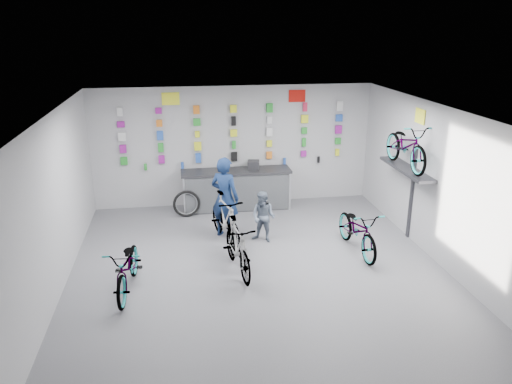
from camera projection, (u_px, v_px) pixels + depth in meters
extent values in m
plane|color=#4E4E53|center=(260.00, 274.00, 9.28)|extent=(8.00, 8.00, 0.00)
plane|color=white|center=(260.00, 114.00, 8.31)|extent=(8.00, 8.00, 0.00)
plane|color=#ACACAE|center=(234.00, 146.00, 12.53)|extent=(7.00, 0.00, 7.00)
plane|color=#ACACAE|center=(325.00, 328.00, 5.05)|extent=(7.00, 0.00, 7.00)
plane|color=#ACACAE|center=(52.00, 210.00, 8.27)|extent=(0.00, 8.00, 8.00)
plane|color=#ACACAE|center=(444.00, 189.00, 9.32)|extent=(0.00, 8.00, 8.00)
cube|color=black|center=(236.00, 191.00, 12.45)|extent=(2.60, 0.60, 0.90)
cube|color=silver|center=(238.00, 194.00, 12.16)|extent=(2.60, 0.02, 0.90)
cube|color=silver|center=(184.00, 197.00, 11.96)|extent=(0.04, 0.04, 0.96)
cube|color=silver|center=(290.00, 191.00, 12.36)|extent=(0.04, 0.04, 0.96)
cube|color=black|center=(236.00, 171.00, 12.28)|extent=(2.70, 0.66, 0.06)
cube|color=#238E2A|center=(124.00, 161.00, 12.14)|extent=(0.17, 0.06, 0.19)
cube|color=#901789|center=(162.00, 159.00, 12.28)|extent=(0.15, 0.06, 0.20)
cube|color=#2652B3|center=(198.00, 158.00, 12.41)|extent=(0.13, 0.06, 0.24)
cube|color=black|center=(234.00, 156.00, 12.55)|extent=(0.15, 0.06, 0.23)
cube|color=orange|center=(269.00, 155.00, 12.68)|extent=(0.14, 0.06, 0.18)
cube|color=#901789|center=(304.00, 154.00, 12.82)|extent=(0.14, 0.06, 0.15)
cube|color=yellow|center=(337.00, 152.00, 12.95)|extent=(0.10, 0.06, 0.18)
cube|color=#901789|center=(123.00, 149.00, 12.05)|extent=(0.16, 0.06, 0.20)
cube|color=#238E2A|center=(161.00, 147.00, 12.18)|extent=(0.13, 0.06, 0.22)
cube|color=yellow|center=(198.00, 146.00, 12.32)|extent=(0.17, 0.06, 0.21)
cube|color=#238E2A|center=(234.00, 145.00, 12.45)|extent=(0.09, 0.06, 0.20)
cube|color=yellow|center=(269.00, 143.00, 12.59)|extent=(0.13, 0.06, 0.16)
cube|color=#238E2A|center=(304.00, 142.00, 12.72)|extent=(0.10, 0.06, 0.22)
cube|color=#238E2A|center=(338.00, 141.00, 12.86)|extent=(0.15, 0.06, 0.16)
cube|color=silver|center=(122.00, 137.00, 11.95)|extent=(0.18, 0.06, 0.21)
cube|color=#2652B3|center=(160.00, 135.00, 12.09)|extent=(0.15, 0.06, 0.22)
cube|color=yellow|center=(197.00, 134.00, 12.22)|extent=(0.11, 0.06, 0.15)
cube|color=yellow|center=(234.00, 133.00, 12.36)|extent=(0.17, 0.06, 0.18)
cube|color=silver|center=(269.00, 132.00, 12.49)|extent=(0.15, 0.06, 0.22)
cube|color=#238E2A|center=(304.00, 131.00, 12.63)|extent=(0.14, 0.06, 0.16)
cube|color=#901789|center=(338.00, 129.00, 12.76)|extent=(0.17, 0.06, 0.21)
cube|color=#901789|center=(121.00, 124.00, 11.85)|extent=(0.18, 0.06, 0.14)
cube|color=orange|center=(159.00, 123.00, 11.99)|extent=(0.14, 0.06, 0.16)
cube|color=#238E2A|center=(197.00, 122.00, 12.12)|extent=(0.17, 0.06, 0.18)
cube|color=black|center=(234.00, 121.00, 12.26)|extent=(0.11, 0.06, 0.23)
cube|color=silver|center=(270.00, 120.00, 12.39)|extent=(0.12, 0.06, 0.18)
cube|color=yellow|center=(305.00, 119.00, 12.53)|extent=(0.18, 0.06, 0.20)
cube|color=#2652B3|center=(339.00, 118.00, 12.66)|extent=(0.17, 0.06, 0.18)
cube|color=silver|center=(120.00, 112.00, 11.76)|extent=(0.13, 0.06, 0.20)
cube|color=#901789|center=(158.00, 111.00, 11.89)|extent=(0.15, 0.06, 0.14)
cube|color=orange|center=(196.00, 110.00, 12.03)|extent=(0.15, 0.06, 0.20)
cube|color=yellow|center=(233.00, 109.00, 12.16)|extent=(0.16, 0.06, 0.18)
cube|color=#238E2A|center=(270.00, 108.00, 12.30)|extent=(0.15, 0.06, 0.22)
cube|color=#C92045|center=(305.00, 107.00, 12.43)|extent=(0.10, 0.06, 0.22)
cube|color=silver|center=(340.00, 106.00, 12.57)|extent=(0.16, 0.06, 0.24)
cylinder|color=#238E2A|center=(145.00, 167.00, 12.25)|extent=(0.07, 0.07, 0.16)
cylinder|color=#2652B3|center=(182.00, 165.00, 12.39)|extent=(0.07, 0.07, 0.16)
cylinder|color=#238E2A|center=(250.00, 162.00, 12.64)|extent=(0.07, 0.07, 0.16)
cylinder|color=#2652B3|center=(285.00, 161.00, 12.78)|extent=(0.07, 0.07, 0.16)
cylinder|color=black|center=(319.00, 160.00, 12.91)|extent=(0.07, 0.07, 0.16)
cube|color=#333338|center=(406.00, 169.00, 10.39)|extent=(0.38, 1.90, 0.06)
cube|color=#333338|center=(412.00, 193.00, 10.60)|extent=(0.04, 0.10, 2.00)
cube|color=#FCFF2E|center=(171.00, 99.00, 11.90)|extent=(0.42, 0.02, 0.30)
cube|color=red|center=(297.00, 96.00, 12.36)|extent=(0.42, 0.02, 0.30)
cube|color=#FCFF2E|center=(420.00, 116.00, 10.07)|extent=(0.02, 0.40, 0.30)
imported|color=gray|center=(128.00, 267.00, 8.57)|extent=(0.76, 1.77, 0.90)
imported|color=gray|center=(238.00, 247.00, 9.22)|extent=(0.70, 1.74, 1.01)
imported|color=gray|center=(358.00, 230.00, 10.07)|extent=(0.74, 1.84, 0.95)
imported|color=gray|center=(225.00, 219.00, 10.47)|extent=(0.88, 1.84, 1.07)
imported|color=gray|center=(406.00, 145.00, 10.23)|extent=(0.63, 1.80, 0.95)
imported|color=#112247|center=(225.00, 197.00, 10.68)|extent=(0.78, 0.73, 1.78)
imported|color=slate|center=(263.00, 217.00, 10.53)|extent=(0.68, 0.64, 1.10)
torus|color=black|center=(187.00, 204.00, 11.95)|extent=(0.66, 0.19, 0.66)
torus|color=silver|center=(187.00, 204.00, 11.95)|extent=(0.54, 0.13, 0.53)
cube|color=black|center=(253.00, 165.00, 12.30)|extent=(0.33, 0.35, 0.22)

